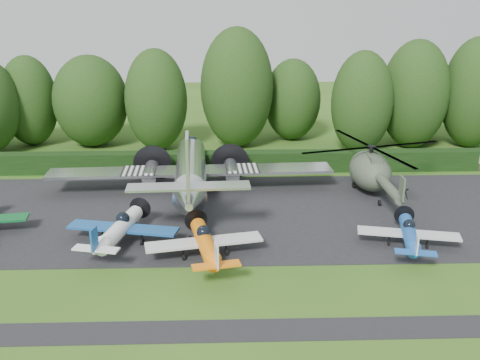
{
  "coord_description": "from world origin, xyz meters",
  "views": [
    {
      "loc": [
        3.51,
        -29.8,
        16.51
      ],
      "look_at": [
        4.77,
        10.99,
        2.5
      ],
      "focal_mm": 40.0,
      "sensor_mm": 36.0,
      "label": 1
    }
  ],
  "objects_px": {
    "transport_plane": "(190,172)",
    "light_plane_white": "(120,229)",
    "light_plane_blue": "(409,234)",
    "helicopter": "(370,168)",
    "light_plane_orange": "(206,243)"
  },
  "relations": [
    {
      "from": "transport_plane",
      "to": "light_plane_white",
      "type": "xyz_separation_m",
      "value": [
        -4.4,
        -9.62,
        -0.99
      ]
    },
    {
      "from": "light_plane_blue",
      "to": "helicopter",
      "type": "bearing_deg",
      "value": 76.56
    },
    {
      "from": "light_plane_white",
      "to": "helicopter",
      "type": "height_order",
      "value": "helicopter"
    },
    {
      "from": "light_plane_orange",
      "to": "light_plane_blue",
      "type": "relative_size",
      "value": 1.13
    },
    {
      "from": "transport_plane",
      "to": "light_plane_white",
      "type": "relative_size",
      "value": 3.03
    },
    {
      "from": "light_plane_orange",
      "to": "transport_plane",
      "type": "bearing_deg",
      "value": 109.53
    },
    {
      "from": "light_plane_white",
      "to": "helicopter",
      "type": "distance_m",
      "value": 22.64
    },
    {
      "from": "transport_plane",
      "to": "helicopter",
      "type": "height_order",
      "value": "transport_plane"
    },
    {
      "from": "light_plane_blue",
      "to": "transport_plane",
      "type": "bearing_deg",
      "value": 132.88
    },
    {
      "from": "light_plane_white",
      "to": "light_plane_orange",
      "type": "xyz_separation_m",
      "value": [
        6.04,
        -2.41,
        -0.02
      ]
    },
    {
      "from": "light_plane_white",
      "to": "light_plane_blue",
      "type": "relative_size",
      "value": 1.14
    },
    {
      "from": "light_plane_white",
      "to": "light_plane_blue",
      "type": "xyz_separation_m",
      "value": [
        19.97,
        -1.2,
        -0.16
      ]
    },
    {
      "from": "transport_plane",
      "to": "light_plane_orange",
      "type": "relative_size",
      "value": 3.07
    },
    {
      "from": "light_plane_white",
      "to": "light_plane_orange",
      "type": "relative_size",
      "value": 1.01
    },
    {
      "from": "light_plane_orange",
      "to": "helicopter",
      "type": "relative_size",
      "value": 0.53
    }
  ]
}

